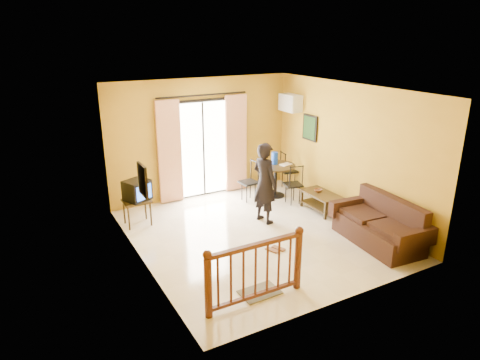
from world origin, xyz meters
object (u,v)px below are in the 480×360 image
dining_table (276,171)px  standing_person (265,183)px  television (137,190)px  sofa (380,226)px  coffee_table (321,199)px

dining_table → standing_person: 1.53m
television → sofa: size_ratio=0.31×
television → standing_person: bearing=-49.7°
television → coffee_table: 3.95m
sofa → standing_person: 2.38m
sofa → television: bearing=146.4°
television → dining_table: bearing=-24.0°
dining_table → standing_person: size_ratio=0.55×
dining_table → coffee_table: (0.37, -1.26, -0.34)m
television → coffee_table: size_ratio=0.63×
standing_person → dining_table: bearing=-53.9°
dining_table → coffee_table: size_ratio=1.00×
television → standing_person: standing_person is taller
coffee_table → sofa: (0.01, -1.73, 0.05)m
television → standing_person: (2.33, -1.10, 0.10)m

